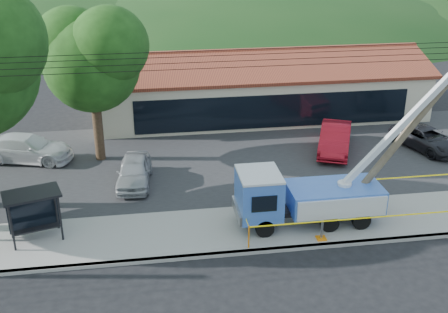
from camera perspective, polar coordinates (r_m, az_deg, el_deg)
ground at (r=22.50m, az=4.44°, el=-12.63°), size 120.00×120.00×0.00m
curb at (r=24.14m, az=3.33°, el=-9.59°), size 60.00×0.25×0.15m
sidewalk at (r=25.72m, az=2.47°, el=-7.31°), size 60.00×4.00×0.15m
parking_lot at (r=32.75m, az=-0.18°, el=-0.24°), size 60.00×12.00×0.10m
strip_mall at (r=40.19m, az=3.81°, el=7.05°), size 22.50×8.53×4.67m
tree_lot at (r=31.55m, az=-13.35°, el=10.01°), size 6.30×5.60×8.94m
hill_west at (r=74.60m, az=-17.07°, el=12.30°), size 78.40×56.00×28.00m
hill_center at (r=75.23m, az=2.60°, el=13.37°), size 89.60×64.00×32.00m
hill_east at (r=81.46m, az=16.92°, el=13.19°), size 72.80×52.00×26.00m
utility_truck at (r=25.67m, az=8.34°, el=-3.78°), size 10.84×3.56×8.31m
leaning_pole at (r=26.35m, az=18.67°, el=3.12°), size 5.99×1.91×8.26m
bus_shelter at (r=25.47m, az=-18.89°, el=-4.59°), size 2.65×2.04×2.26m
caution_tape at (r=26.90m, az=14.14°, el=-4.50°), size 11.74×3.64×1.05m
car_silver at (r=30.11m, az=-9.01°, el=-2.89°), size 2.05×4.31×1.42m
car_red at (r=34.38m, az=11.10°, el=0.39°), size 3.46×5.22×1.63m
car_white at (r=34.39m, az=-19.23°, el=-0.52°), size 5.62×3.39×1.52m
car_dark at (r=36.22m, az=19.73°, el=0.62°), size 3.60×5.15×1.31m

